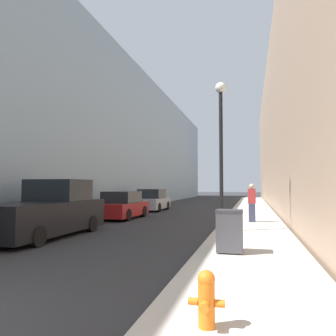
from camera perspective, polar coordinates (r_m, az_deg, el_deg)
The scene contains 9 objects.
sidewalk_right at distance 20.56m, azimuth 14.38°, elevation -8.00°, with size 2.84×60.00×0.14m.
building_left_glass at distance 32.66m, azimuth -13.96°, elevation 4.55°, with size 12.00×60.00×12.34m.
fire_hydrant at distance 4.27m, azimuth 6.70°, elevation -21.49°, with size 0.44×0.33×0.68m.
trash_bin at distance 8.67m, azimuth 10.69°, elevation -10.65°, with size 0.68×0.58×1.10m.
lamppost at distance 12.70m, azimuth 9.22°, elevation 4.63°, with size 0.41×0.41×5.70m.
pickup_truck at distance 12.90m, azimuth -20.49°, elevation -7.22°, with size 2.28×5.51×2.09m.
parked_sedan_near at distance 18.97m, azimuth -8.04°, elevation -6.56°, with size 1.94×4.36×1.54m.
parked_sedan_far at distance 24.84m, azimuth -2.80°, elevation -5.71°, with size 1.96×4.12×1.61m.
pedestrian_on_sidewalk at distance 16.11m, azimuth 14.40°, elevation -5.88°, with size 0.37×0.24×1.81m.
Camera 1 is at (4.96, -2.49, 1.84)m, focal length 35.00 mm.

